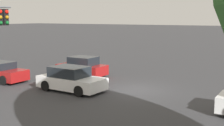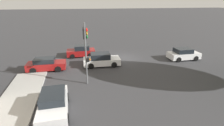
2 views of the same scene
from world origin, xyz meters
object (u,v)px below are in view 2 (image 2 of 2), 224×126
(crossing_car_3, at_px, (183,54))
(parked_car_0, at_px, (54,104))
(crossing_car_1, at_px, (46,64))
(crossing_car_0, at_px, (81,51))
(crossing_car_2, at_px, (101,60))
(traffic_signal, at_px, (85,40))

(crossing_car_3, distance_m, parked_car_0, 17.79)
(crossing_car_1, bearing_deg, crossing_car_0, 49.23)
(crossing_car_0, distance_m, crossing_car_3, 13.76)
(parked_car_0, bearing_deg, crossing_car_3, 117.50)
(parked_car_0, bearing_deg, crossing_car_2, 150.18)
(traffic_signal, relative_size, crossing_car_1, 1.35)
(crossing_car_0, bearing_deg, crossing_car_1, 48.47)
(crossing_car_1, bearing_deg, traffic_signal, -39.84)
(crossing_car_1, bearing_deg, crossing_car_2, 3.31)
(crossing_car_0, distance_m, parked_car_0, 13.10)
(traffic_signal, height_order, crossing_car_1, traffic_signal)
(crossing_car_2, bearing_deg, parked_car_0, -115.50)
(traffic_signal, xyz_separation_m, crossing_car_1, (4.23, -3.72, -3.37))
(crossing_car_2, bearing_deg, traffic_signal, -114.07)
(crossing_car_1, relative_size, crossing_car_3, 1.05)
(traffic_signal, bearing_deg, crossing_car_2, 64.91)
(parked_car_0, bearing_deg, crossing_car_1, -170.81)
(crossing_car_0, xyz_separation_m, crossing_car_1, (4.06, 4.46, -0.04))
(crossing_car_3, bearing_deg, crossing_car_1, -178.83)
(traffic_signal, relative_size, crossing_car_2, 1.28)
(traffic_signal, distance_m, crossing_car_2, 5.51)
(crossing_car_0, relative_size, parked_car_0, 0.87)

